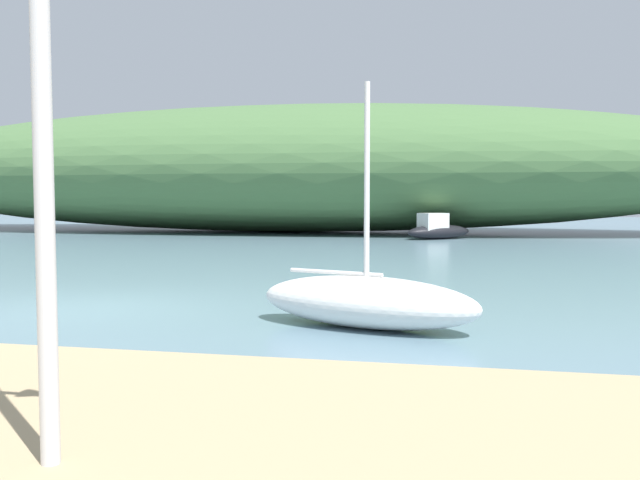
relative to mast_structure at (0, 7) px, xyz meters
name	(u,v)px	position (x,y,z in m)	size (l,w,h in m)	color
ground_plane	(83,309)	(-3.48, 6.53, -3.02)	(120.00, 120.00, 0.00)	slate
distant_hill	(278,169)	(-7.37, 32.71, 0.42)	(51.98, 12.95, 6.88)	#476B3D
mast_structure	(0,7)	(0.00, 0.00, 0.00)	(1.30, 0.48, 3.47)	silver
sailboat_centre_water	(366,301)	(1.42, 5.87, -2.64)	(3.55, 2.10, 3.49)	white
motorboat_far_right	(437,229)	(1.58, 27.25, -2.58)	(3.24, 3.02, 1.18)	black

